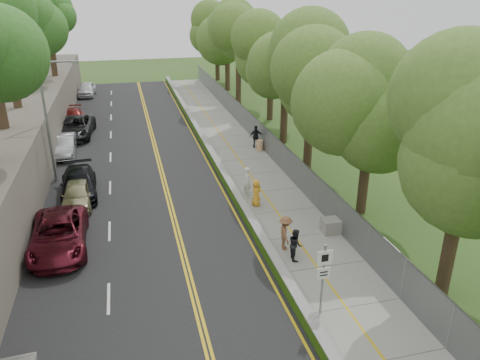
{
  "coord_description": "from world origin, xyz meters",
  "views": [
    {
      "loc": [
        -5.79,
        -17.02,
        12.16
      ],
      "look_at": [
        0.5,
        8.0,
        1.4
      ],
      "focal_mm": 35.0,
      "sensor_mm": 36.0,
      "label": 1
    }
  ],
  "objects_px": {
    "signpost": "(323,272)",
    "concrete_block": "(333,225)",
    "construction_barrel": "(260,145)",
    "person_far": "(256,137)",
    "car_2": "(59,235)",
    "painter_0": "(256,193)",
    "streetlight": "(49,114)"
  },
  "relations": [
    {
      "from": "signpost",
      "to": "concrete_block",
      "type": "bearing_deg",
      "value": 61.62
    },
    {
      "from": "construction_barrel",
      "to": "concrete_block",
      "type": "bearing_deg",
      "value": -90.0
    },
    {
      "from": "concrete_block",
      "to": "person_far",
      "type": "relative_size",
      "value": 0.62
    },
    {
      "from": "concrete_block",
      "to": "car_2",
      "type": "bearing_deg",
      "value": 172.92
    },
    {
      "from": "painter_0",
      "to": "car_2",
      "type": "bearing_deg",
      "value": 97.6
    },
    {
      "from": "car_2",
      "to": "person_far",
      "type": "bearing_deg",
      "value": 41.25
    },
    {
      "from": "signpost",
      "to": "person_far",
      "type": "relative_size",
      "value": 1.72
    },
    {
      "from": "construction_barrel",
      "to": "car_2",
      "type": "bearing_deg",
      "value": -139.09
    },
    {
      "from": "concrete_block",
      "to": "person_far",
      "type": "xyz_separation_m",
      "value": [
        -0.1,
        14.48,
        0.53
      ]
    },
    {
      "from": "person_far",
      "to": "signpost",
      "type": "bearing_deg",
      "value": 82.95
    },
    {
      "from": "construction_barrel",
      "to": "signpost",
      "type": "bearing_deg",
      "value": -99.36
    },
    {
      "from": "streetlight",
      "to": "person_far",
      "type": "height_order",
      "value": "streetlight"
    },
    {
      "from": "streetlight",
      "to": "construction_barrel",
      "type": "relative_size",
      "value": 9.47
    },
    {
      "from": "signpost",
      "to": "painter_0",
      "type": "distance_m",
      "value": 10.2
    },
    {
      "from": "signpost",
      "to": "person_far",
      "type": "height_order",
      "value": "signpost"
    },
    {
      "from": "construction_barrel",
      "to": "person_far",
      "type": "height_order",
      "value": "person_far"
    },
    {
      "from": "construction_barrel",
      "to": "concrete_block",
      "type": "xyz_separation_m",
      "value": [
        0.0,
        -13.71,
        -0.05
      ]
    },
    {
      "from": "streetlight",
      "to": "painter_0",
      "type": "relative_size",
      "value": 4.96
    },
    {
      "from": "car_2",
      "to": "painter_0",
      "type": "distance_m",
      "value": 11.06
    },
    {
      "from": "streetlight",
      "to": "signpost",
      "type": "distance_m",
      "value": 20.72
    },
    {
      "from": "streetlight",
      "to": "construction_barrel",
      "type": "xyz_separation_m",
      "value": [
        14.76,
        2.71,
        -4.17
      ]
    },
    {
      "from": "signpost",
      "to": "concrete_block",
      "type": "relative_size",
      "value": 2.75
    },
    {
      "from": "construction_barrel",
      "to": "painter_0",
      "type": "height_order",
      "value": "painter_0"
    },
    {
      "from": "streetlight",
      "to": "construction_barrel",
      "type": "distance_m",
      "value": 15.58
    },
    {
      "from": "streetlight",
      "to": "person_far",
      "type": "distance_m",
      "value": 15.51
    },
    {
      "from": "concrete_block",
      "to": "car_2",
      "type": "height_order",
      "value": "car_2"
    },
    {
      "from": "streetlight",
      "to": "concrete_block",
      "type": "xyz_separation_m",
      "value": [
        14.76,
        -11.0,
        -4.21
      ]
    },
    {
      "from": "construction_barrel",
      "to": "concrete_block",
      "type": "relative_size",
      "value": 0.75
    },
    {
      "from": "signpost",
      "to": "painter_0",
      "type": "height_order",
      "value": "signpost"
    },
    {
      "from": "painter_0",
      "to": "concrete_block",
      "type": "bearing_deg",
      "value": -148.56
    },
    {
      "from": "painter_0",
      "to": "person_far",
      "type": "distance_m",
      "value": 10.76
    },
    {
      "from": "concrete_block",
      "to": "signpost",
      "type": "bearing_deg",
      "value": -118.38
    }
  ]
}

